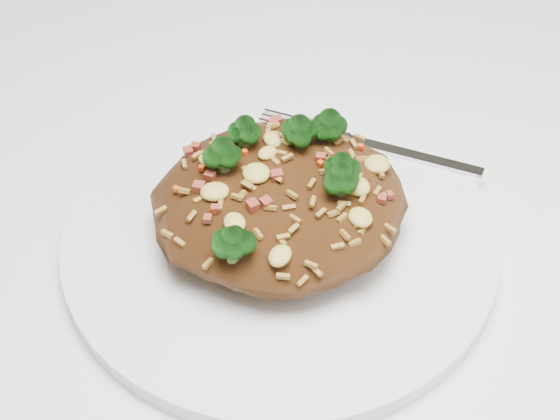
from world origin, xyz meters
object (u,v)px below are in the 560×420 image
object	(u,v)px
plate	(280,234)
fork	(378,147)
dining_table	(148,388)
fried_rice	(280,191)

from	to	relation	value
plate	fork	bearing A→B (deg)	36.52
plate	dining_table	bearing A→B (deg)	-159.68
fried_rice	dining_table	bearing A→B (deg)	-159.64
dining_table	plate	world-z (taller)	plate
fried_rice	plate	bearing A→B (deg)	-145.50
dining_table	fried_rice	size ratio (longest dim) A/B	7.72
fried_rice	fork	xyz separation A→B (m)	(0.08, 0.06, -0.03)
fork	fried_rice	bearing A→B (deg)	-111.74
plate	fried_rice	world-z (taller)	fried_rice
dining_table	fork	bearing A→B (deg)	28.25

